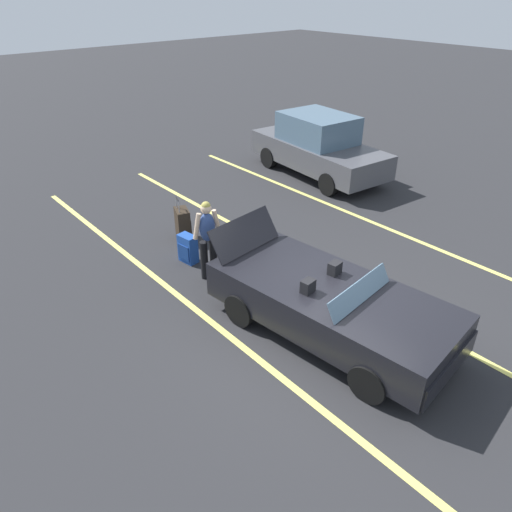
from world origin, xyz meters
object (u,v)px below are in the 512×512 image
Objects in this scene: convertible_car at (340,310)px; duffel_bag at (225,239)px; traveler_person at (208,236)px; suitcase_medium_bright at (188,249)px; parked_sedan_near at (318,146)px; suitcase_large_black at (183,224)px.

duffel_bag is at bearing 165.20° from convertible_car.
duffel_bag is at bearing 140.77° from traveler_person.
convertible_car is at bearing 89.03° from suitcase_medium_bright.
traveler_person is at bearing 81.06° from suitcase_medium_bright.
duffel_bag is 0.15× the size of parked_sedan_near.
suitcase_medium_bright is at bearing -67.35° from parked_sedan_near.
parked_sedan_near reaches higher than suitcase_large_black.
duffel_bag is 1.54m from traveler_person.
suitcase_large_black is 1.45× the size of duffel_bag.
suitcase_large_black is at bearing -149.07° from duffel_bag.
parked_sedan_near reaches higher than suitcase_medium_bright.
duffel_bag is (0.89, 0.53, -0.21)m from suitcase_large_black.
parked_sedan_near is (-5.57, 5.49, 0.30)m from convertible_car.
convertible_car is at bearing 21.61° from traveler_person.
traveler_person is (1.72, -0.51, 0.56)m from suitcase_large_black.
traveler_person is (0.83, -1.04, 0.77)m from duffel_bag.
suitcase_large_black is at bearing -75.12° from parked_sedan_near.
suitcase_large_black is 1.06m from duffel_bag.
suitcase_large_black reaches higher than duffel_bag.
suitcase_medium_bright is at bearing -87.60° from duffel_bag.
convertible_car is 6.21× the size of duffel_bag.
suitcase_large_black is 1.06m from suitcase_medium_bright.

